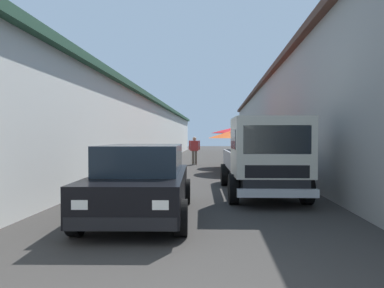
# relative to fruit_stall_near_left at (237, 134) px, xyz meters

# --- Properties ---
(ground) EXTENTS (90.00, 90.00, 0.00)m
(ground) POSITION_rel_fruit_stall_near_left_xyz_m (-1.98, 1.55, -1.80)
(ground) COLOR #33302D
(building_left_whitewash) EXTENTS (49.80, 7.50, 3.94)m
(building_left_whitewash) POSITION_rel_fruit_stall_near_left_xyz_m (0.27, 8.39, 0.18)
(building_left_whitewash) COLOR silver
(building_left_whitewash) RESTS_ON ground
(building_right_concrete) EXTENTS (49.80, 7.50, 5.11)m
(building_right_concrete) POSITION_rel_fruit_stall_near_left_xyz_m (0.27, -5.28, 0.77)
(building_right_concrete) COLOR gray
(building_right_concrete) RESTS_ON ground
(fruit_stall_near_left) EXTENTS (2.83, 2.83, 2.26)m
(fruit_stall_near_left) POSITION_rel_fruit_stall_near_left_xyz_m (0.00, 0.00, 0.00)
(fruit_stall_near_left) COLOR #9E9EA3
(fruit_stall_near_left) RESTS_ON ground
(fruit_stall_far_left) EXTENTS (2.85, 2.85, 2.10)m
(fruit_stall_far_left) POSITION_rel_fruit_stall_near_left_xyz_m (-2.85, 0.12, -0.20)
(fruit_stall_far_left) COLOR #9E9EA3
(fruit_stall_far_left) RESTS_ON ground
(fruit_stall_far_right) EXTENTS (2.15, 2.15, 2.16)m
(fruit_stall_far_right) POSITION_rel_fruit_stall_near_left_xyz_m (-5.58, -0.38, -0.22)
(fruit_stall_far_right) COLOR #9E9EA3
(fruit_stall_far_right) RESTS_ON ground
(hatchback_car) EXTENTS (4.01, 2.12, 1.45)m
(hatchback_car) POSITION_rel_fruit_stall_near_left_xyz_m (-11.45, 2.62, -1.06)
(hatchback_car) COLOR black
(hatchback_car) RESTS_ON ground
(delivery_truck) EXTENTS (5.00, 2.15, 2.08)m
(delivery_truck) POSITION_rel_fruit_stall_near_left_xyz_m (-9.33, -0.13, -0.76)
(delivery_truck) COLOR black
(delivery_truck) RESTS_ON ground
(vendor_by_crates) EXTENTS (0.22, 0.65, 1.64)m
(vendor_by_crates) POSITION_rel_fruit_stall_near_left_xyz_m (1.46, 2.42, -0.85)
(vendor_by_crates) COLOR #665B4C
(vendor_by_crates) RESTS_ON ground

